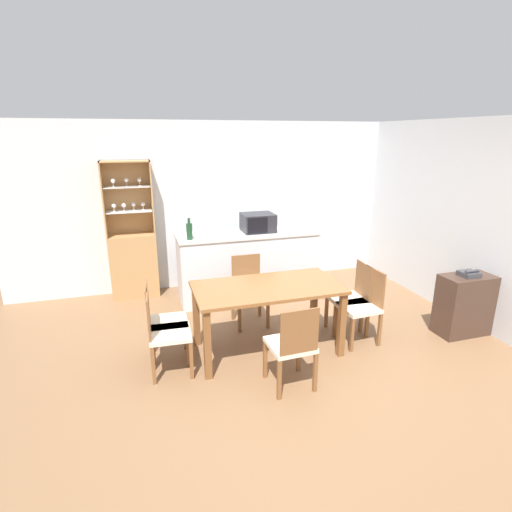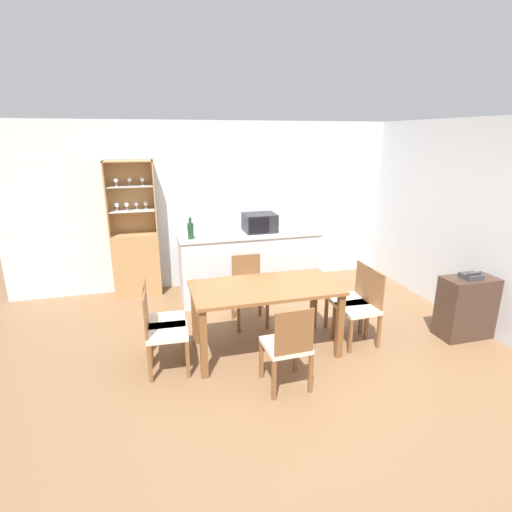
% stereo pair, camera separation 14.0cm
% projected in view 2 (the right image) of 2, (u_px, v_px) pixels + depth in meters
% --- Properties ---
extents(ground_plane, '(18.00, 18.00, 0.00)m').
position_uv_depth(ground_plane, '(288.00, 362.00, 4.29)').
color(ground_plane, brown).
extents(wall_back, '(6.80, 0.06, 2.55)m').
position_uv_depth(wall_back, '(234.00, 205.00, 6.35)').
color(wall_back, silver).
rests_on(wall_back, ground_plane).
extents(wall_right, '(0.06, 4.60, 2.55)m').
position_uv_depth(wall_right, '(482.00, 226.00, 4.85)').
color(wall_right, silver).
rests_on(wall_right, ground_plane).
extents(kitchen_counter, '(2.04, 0.65, 0.99)m').
position_uv_depth(kitchen_counter, '(249.00, 265.00, 5.91)').
color(kitchen_counter, silver).
rests_on(kitchen_counter, ground_plane).
extents(display_cabinet, '(0.68, 0.34, 2.00)m').
position_uv_depth(display_cabinet, '(136.00, 255.00, 5.97)').
color(display_cabinet, tan).
rests_on(display_cabinet, ground_plane).
extents(dining_table, '(1.59, 0.83, 0.77)m').
position_uv_depth(dining_table, '(265.00, 295.00, 4.35)').
color(dining_table, brown).
rests_on(dining_table, ground_plane).
extents(dining_chair_side_left_near, '(0.42, 0.42, 0.87)m').
position_uv_depth(dining_chair_side_left_near, '(163.00, 331.00, 4.02)').
color(dining_chair_side_left_near, beige).
rests_on(dining_chair_side_left_near, ground_plane).
extents(dining_chair_side_left_far, '(0.42, 0.42, 0.87)m').
position_uv_depth(dining_chair_side_left_far, '(162.00, 321.00, 4.25)').
color(dining_chair_side_left_far, beige).
rests_on(dining_chair_side_left_far, ground_plane).
extents(dining_chair_head_far, '(0.41, 0.41, 0.87)m').
position_uv_depth(dining_chair_head_far, '(249.00, 290.00, 5.09)').
color(dining_chair_head_far, beige).
rests_on(dining_chair_head_far, ground_plane).
extents(dining_chair_head_near, '(0.42, 0.42, 0.87)m').
position_uv_depth(dining_chair_head_near, '(287.00, 346.00, 3.74)').
color(dining_chair_head_near, beige).
rests_on(dining_chair_head_near, ground_plane).
extents(dining_chair_side_right_far, '(0.43, 0.43, 0.87)m').
position_uv_depth(dining_chair_side_right_far, '(351.00, 299.00, 4.81)').
color(dining_chair_side_right_far, beige).
rests_on(dining_chair_side_right_far, ground_plane).
extents(dining_chair_side_right_near, '(0.43, 0.43, 0.87)m').
position_uv_depth(dining_chair_side_right_near, '(361.00, 307.00, 4.58)').
color(dining_chair_side_right_near, beige).
rests_on(dining_chair_side_right_near, ground_plane).
extents(microwave, '(0.46, 0.40, 0.26)m').
position_uv_depth(microwave, '(260.00, 223.00, 5.81)').
color(microwave, '#232328').
rests_on(microwave, kitchen_counter).
extents(wine_bottle, '(0.08, 0.08, 0.29)m').
position_uv_depth(wine_bottle, '(191.00, 230.00, 5.39)').
color(wine_bottle, '#193D23').
rests_on(wine_bottle, kitchen_counter).
extents(side_cabinet, '(0.62, 0.34, 0.75)m').
position_uv_depth(side_cabinet, '(466.00, 307.00, 4.75)').
color(side_cabinet, '#422D23').
rests_on(side_cabinet, ground_plane).
extents(telephone, '(0.20, 0.19, 0.09)m').
position_uv_depth(telephone, '(471.00, 276.00, 4.62)').
color(telephone, '#38383D').
rests_on(telephone, side_cabinet).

